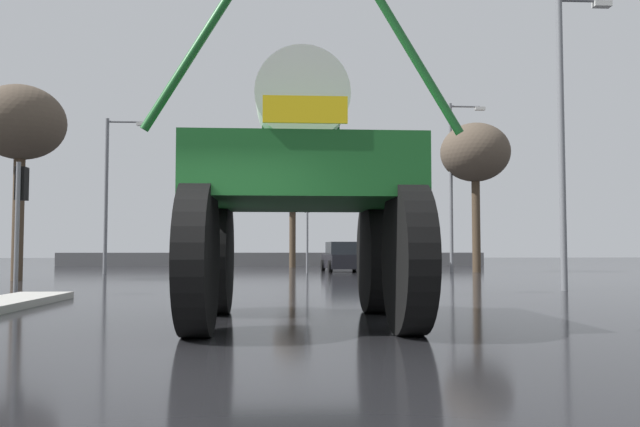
{
  "coord_description": "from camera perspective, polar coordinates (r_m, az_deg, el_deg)",
  "views": [
    {
      "loc": [
        0.87,
        -6.61,
        1.17
      ],
      "look_at": [
        1.57,
        6.56,
        1.89
      ],
      "focal_mm": 36.3,
      "sensor_mm": 36.0,
      "label": 1
    }
  ],
  "objects": [
    {
      "name": "traffic_signal_near_right",
      "position": [
        16.91,
        7.77,
        3.04
      ],
      "size": [
        0.24,
        0.54,
        4.08
      ],
      "color": "slate",
      "rests_on": "ground"
    },
    {
      "name": "streetlight_near_right",
      "position": [
        19.65,
        20.78,
        7.2
      ],
      "size": [
        1.61,
        0.24,
        8.41
      ],
      "color": "slate",
      "rests_on": "ground"
    },
    {
      "name": "sedan_ahead",
      "position": [
        33.22,
        2.04,
        -3.91
      ],
      "size": [
        2.12,
        4.22,
        1.52
      ],
      "rotation": [
        0.0,
        0.0,
        1.65
      ],
      "color": "black",
      "rests_on": "ground"
    },
    {
      "name": "bare_tree_right",
      "position": [
        33.45,
        13.52,
        5.13
      ],
      "size": [
        3.46,
        3.46,
        7.47
      ],
      "color": "#473828",
      "rests_on": "ground"
    },
    {
      "name": "traffic_signal_far_left",
      "position": [
        31.16,
        -1.15,
        -0.09
      ],
      "size": [
        0.24,
        0.55,
        3.86
      ],
      "color": "slate",
      "rests_on": "ground"
    },
    {
      "name": "ground_plane",
      "position": [
        24.65,
        -5.07,
        -5.83
      ],
      "size": [
        120.0,
        120.0,
        0.0
      ],
      "primitive_type": "plane",
      "color": "black"
    },
    {
      "name": "roadside_barrier",
      "position": [
        44.56,
        -4.16,
        -4.04
      ],
      "size": [
        29.32,
        0.24,
        0.9
      ],
      "primitive_type": "cube",
      "color": "#59595B",
      "rests_on": "ground"
    },
    {
      "name": "traffic_signal_near_left",
      "position": [
        17.85,
        -24.89,
        1.19
      ],
      "size": [
        0.24,
        0.54,
        3.32
      ],
      "color": "slate",
      "rests_on": "ground"
    },
    {
      "name": "streetlight_far_right",
      "position": [
        33.14,
        11.68,
        3.06
      ],
      "size": [
        1.87,
        0.24,
        8.5
      ],
      "color": "slate",
      "rests_on": "ground"
    },
    {
      "name": "traffic_signal_far_right",
      "position": [
        31.48,
        5.21,
        0.3
      ],
      "size": [
        0.24,
        0.55,
        4.17
      ],
      "color": "slate",
      "rests_on": "ground"
    },
    {
      "name": "streetlight_far_left",
      "position": [
        32.15,
        -18.05,
        2.31
      ],
      "size": [
        1.98,
        0.24,
        7.36
      ],
      "color": "slate",
      "rests_on": "ground"
    },
    {
      "name": "bare_tree_far_center",
      "position": [
        40.68,
        -2.43,
        1.59
      ],
      "size": [
        2.48,
        2.48,
        5.69
      ],
      "color": "#473828",
      "rests_on": "ground"
    },
    {
      "name": "bare_tree_left",
      "position": [
        26.71,
        -24.89,
        7.12
      ],
      "size": [
        3.27,
        3.27,
        7.26
      ],
      "color": "#473828",
      "rests_on": "ground"
    },
    {
      "name": "oversize_sprayer",
      "position": [
        10.3,
        -1.75,
        1.99
      ],
      "size": [
        4.34,
        5.21,
        4.81
      ],
      "rotation": [
        0.0,
        0.0,
        1.58
      ],
      "color": "black",
      "rests_on": "ground"
    }
  ]
}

